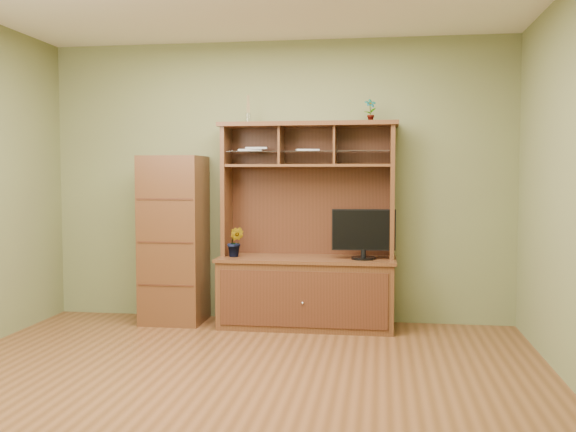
# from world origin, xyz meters

# --- Properties ---
(room) EXTENTS (4.54, 4.04, 2.74)m
(room) POSITION_xyz_m (0.00, 0.00, 1.35)
(room) COLOR #583319
(room) RESTS_ON ground
(media_hutch) EXTENTS (1.66, 0.61, 1.90)m
(media_hutch) POSITION_xyz_m (0.32, 1.73, 0.52)
(media_hutch) COLOR #482814
(media_hutch) RESTS_ON room
(monitor) EXTENTS (0.57, 0.22, 0.45)m
(monitor) POSITION_xyz_m (0.84, 1.65, 0.89)
(monitor) COLOR black
(monitor) RESTS_ON media_hutch
(orchid_plant) EXTENTS (0.16, 0.14, 0.28)m
(orchid_plant) POSITION_xyz_m (-0.34, 1.65, 0.79)
(orchid_plant) COLOR #2C571E
(orchid_plant) RESTS_ON media_hutch
(top_plant) EXTENTS (0.13, 0.10, 0.21)m
(top_plant) POSITION_xyz_m (0.89, 1.80, 2.01)
(top_plant) COLOR #316824
(top_plant) RESTS_ON media_hutch
(reed_diffuser) EXTENTS (0.05, 0.05, 0.26)m
(reed_diffuser) POSITION_xyz_m (-0.25, 1.80, 2.00)
(reed_diffuser) COLOR silver
(reed_diffuser) RESTS_ON media_hutch
(magazines) EXTENTS (0.80, 0.21, 0.04)m
(magazines) POSITION_xyz_m (-0.04, 1.81, 1.65)
(magazines) COLOR silver
(magazines) RESTS_ON media_hutch
(side_cabinet) EXTENTS (0.57, 0.52, 1.59)m
(side_cabinet) POSITION_xyz_m (-0.96, 1.72, 0.80)
(side_cabinet) COLOR #482814
(side_cabinet) RESTS_ON room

